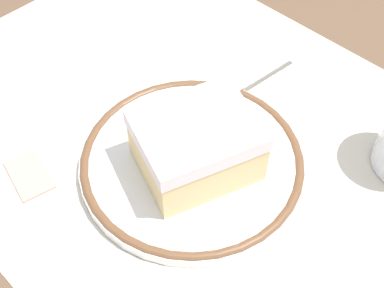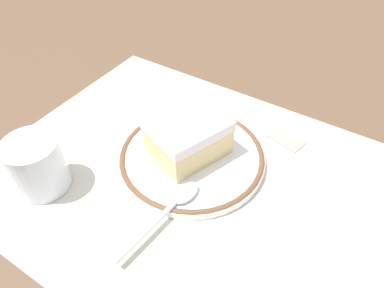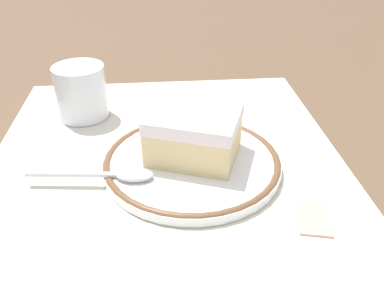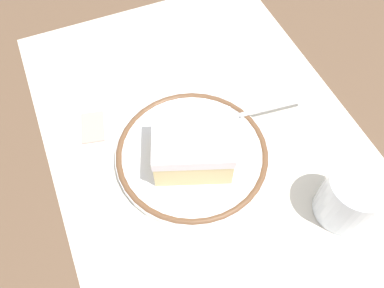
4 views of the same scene
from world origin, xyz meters
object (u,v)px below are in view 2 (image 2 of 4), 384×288
at_px(plate, 192,157).
at_px(spoon, 173,204).
at_px(cup, 38,167).
at_px(sugar_packet, 287,138).
at_px(cake_slice, 188,136).

height_order(plate, spoon, spoon).
bearing_deg(plate, cup, 44.89).
distance_m(plate, cup, 0.20).
height_order(plate, sugar_packet, plate).
height_order(spoon, sugar_packet, spoon).
xyz_separation_m(cake_slice, spoon, (-0.04, 0.09, -0.02)).
xyz_separation_m(plate, cup, (0.14, 0.14, 0.02)).
height_order(spoon, cup, cup).
xyz_separation_m(cake_slice, sugar_packet, (-0.10, -0.11, -0.03)).
relative_size(spoon, sugar_packet, 2.70).
bearing_deg(sugar_packet, spoon, 70.54).
relative_size(cup, sugar_packet, 1.43).
bearing_deg(cup, plate, -135.11).
bearing_deg(sugar_packet, plate, 48.69).
bearing_deg(spoon, cup, 17.85).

